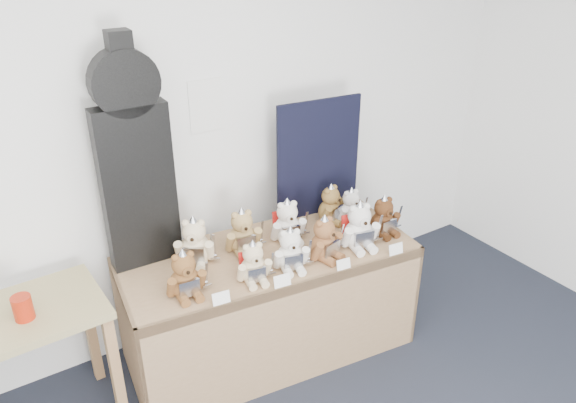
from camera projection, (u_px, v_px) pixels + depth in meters
room_shell at (207, 106)px, 3.15m from camera, size 6.00×6.00×6.00m
display_table at (273, 281)px, 3.19m from camera, size 1.74×0.89×0.69m
side_table at (8, 340)px, 2.63m from camera, size 0.91×0.53×0.75m
guitar_case at (134, 158)px, 2.84m from camera, size 0.38×0.12×1.24m
navy_board at (318, 159)px, 3.44m from camera, size 0.56×0.08×0.75m
red_cup at (23, 308)px, 2.55m from camera, size 0.09×0.09×0.12m
teddy_front_far_left at (185, 276)px, 2.77m from camera, size 0.23×0.19×0.28m
teddy_front_left at (253, 264)px, 2.89m from camera, size 0.21×0.19×0.25m
teddy_front_centre at (291, 251)px, 2.99m from camera, size 0.22×0.20×0.27m
teddy_front_right at (325, 240)px, 3.08m from camera, size 0.24×0.21×0.28m
teddy_front_far_right at (359, 228)px, 3.18m from camera, size 0.25×0.23×0.31m
teddy_front_end at (384, 218)px, 3.32m from camera, size 0.22×0.18×0.27m
teddy_back_left at (195, 243)px, 3.04m from camera, size 0.24×0.24×0.30m
teddy_back_centre_left at (243, 233)px, 3.15m from camera, size 0.24×0.21×0.29m
teddy_back_centre_right at (288, 223)px, 3.25m from camera, size 0.23×0.21×0.29m
teddy_back_right at (331, 205)px, 3.46m from camera, size 0.22×0.21×0.27m
teddy_back_end at (351, 207)px, 3.46m from camera, size 0.20×0.17×0.25m
teddy_back_far_left at (194, 243)px, 3.08m from camera, size 0.20×0.19×0.25m
entry_card_a at (221, 298)px, 2.74m from camera, size 0.09×0.03×0.06m
entry_card_b at (282, 281)px, 2.87m from camera, size 0.09×0.03×0.07m
entry_card_c at (343, 264)px, 3.01m from camera, size 0.08×0.03×0.06m
entry_card_d at (396, 249)px, 3.14m from camera, size 0.09×0.03×0.06m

